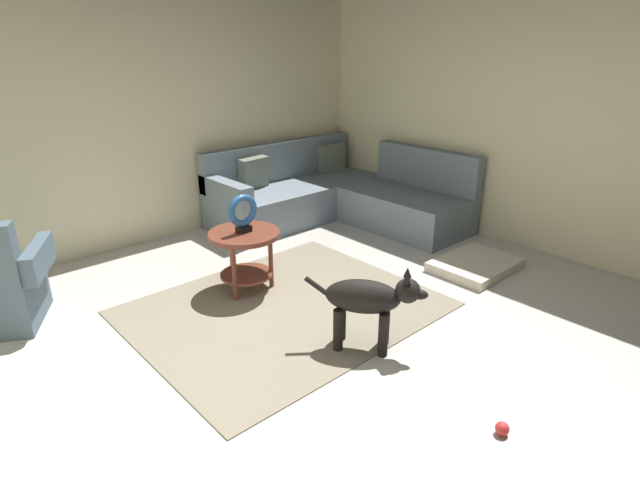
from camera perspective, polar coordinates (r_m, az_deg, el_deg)
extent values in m
cube|color=beige|center=(3.67, 1.12, -13.08)|extent=(6.00, 6.00, 0.10)
cube|color=beige|center=(5.58, -20.51, 13.10)|extent=(6.00, 0.12, 2.70)
cube|color=beige|center=(5.53, 24.61, 12.46)|extent=(0.12, 6.00, 2.70)
cube|color=gray|center=(4.18, -4.01, -7.62)|extent=(2.30, 1.90, 0.01)
cube|color=slate|center=(6.25, -2.44, 4.43)|extent=(2.20, 0.85, 0.42)
cube|color=slate|center=(6.40, -4.57, 8.88)|extent=(2.20, 0.14, 0.46)
cube|color=slate|center=(5.96, 9.58, 3.32)|extent=(0.85, 1.40, 0.42)
cube|color=slate|center=(6.12, 11.94, 7.90)|extent=(0.14, 1.40, 0.46)
cube|color=slate|center=(5.59, -10.57, 5.46)|extent=(0.16, 0.85, 0.22)
cube|color=slate|center=(6.78, 1.31, 9.12)|extent=(0.39, 0.15, 0.38)
cube|color=slate|center=(6.01, -7.45, 7.36)|extent=(0.40, 0.19, 0.39)
cube|color=#4C6070|center=(4.36, -29.04, -1.79)|extent=(0.37, 0.58, 0.22)
cylinder|color=brown|center=(4.31, -8.52, 0.66)|extent=(0.60, 0.60, 0.04)
cylinder|color=brown|center=(4.45, -8.26, -3.80)|extent=(0.45, 0.45, 0.02)
cylinder|color=brown|center=(4.58, -9.86, -1.80)|extent=(0.04, 0.04, 0.50)
cylinder|color=brown|center=(4.24, -9.59, -3.75)|extent=(0.04, 0.04, 0.50)
cylinder|color=brown|center=(4.43, -5.54, -2.40)|extent=(0.04, 0.04, 0.50)
cube|color=black|center=(4.29, -8.55, 1.22)|extent=(0.12, 0.08, 0.05)
torus|color=#265999|center=(4.24, -8.67, 3.29)|extent=(0.28, 0.06, 0.28)
cube|color=beige|center=(5.06, 17.05, -2.68)|extent=(0.80, 0.60, 0.09)
cylinder|color=black|center=(3.67, 7.27, -9.39)|extent=(0.07, 0.07, 0.32)
cylinder|color=black|center=(3.55, 7.10, -10.53)|extent=(0.07, 0.07, 0.32)
cylinder|color=black|center=(3.70, 2.38, -8.98)|extent=(0.07, 0.07, 0.32)
cylinder|color=black|center=(3.58, 2.04, -10.10)|extent=(0.07, 0.07, 0.32)
ellipsoid|color=black|center=(3.50, 4.81, -6.32)|extent=(0.49, 0.55, 0.24)
sphere|color=black|center=(3.45, 9.82, -5.64)|extent=(0.17, 0.17, 0.17)
ellipsoid|color=black|center=(3.46, 11.07, -6.02)|extent=(0.13, 0.14, 0.07)
cone|color=black|center=(3.45, 9.79, -3.58)|extent=(0.06, 0.06, 0.07)
cone|color=black|center=(3.36, 9.75, -4.22)|extent=(0.06, 0.06, 0.07)
cylinder|color=black|center=(3.52, -0.21, -5.33)|extent=(0.15, 0.18, 0.16)
sphere|color=red|center=(3.15, 19.77, -19.30)|extent=(0.08, 0.08, 0.08)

